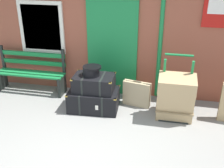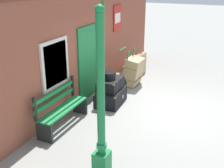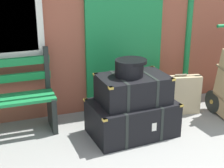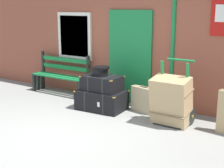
{
  "view_description": "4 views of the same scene",
  "coord_description": "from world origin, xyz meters",
  "px_view_note": "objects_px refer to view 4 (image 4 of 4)",
  "views": [
    {
      "loc": [
        1.19,
        -3.2,
        2.92
      ],
      "look_at": [
        0.15,
        1.73,
        0.55
      ],
      "focal_mm": 44.24,
      "sensor_mm": 36.0,
      "label": 1
    },
    {
      "loc": [
        -6.99,
        -1.49,
        3.43
      ],
      "look_at": [
        -0.1,
        1.63,
        0.55
      ],
      "focal_mm": 46.41,
      "sensor_mm": 36.0,
      "label": 2
    },
    {
      "loc": [
        -1.68,
        -1.73,
        1.96
      ],
      "look_at": [
        -0.35,
        1.93,
        0.56
      ],
      "focal_mm": 53.44,
      "sensor_mm": 36.0,
      "label": 3
    },
    {
      "loc": [
        3.74,
        -3.9,
        2.19
      ],
      "look_at": [
        -0.1,
        1.87,
        0.53
      ],
      "focal_mm": 52.56,
      "sensor_mm": 36.0,
      "label": 4
    }
  ],
  "objects_px": {
    "round_hatbox": "(100,70)",
    "suitcase_brown": "(143,100)",
    "platform_bench": "(61,76)",
    "large_brown_trunk": "(171,101)",
    "porters_trolley": "(174,109)",
    "steamer_trunk_middle": "(102,83)",
    "steamer_trunk_base": "(102,100)"
  },
  "relations": [
    {
      "from": "steamer_trunk_base",
      "to": "porters_trolley",
      "type": "distance_m",
      "value": 1.63
    },
    {
      "from": "steamer_trunk_base",
      "to": "steamer_trunk_middle",
      "type": "bearing_deg",
      "value": 49.61
    },
    {
      "from": "steamer_trunk_middle",
      "to": "porters_trolley",
      "type": "relative_size",
      "value": 0.69
    },
    {
      "from": "platform_bench",
      "to": "steamer_trunk_middle",
      "type": "bearing_deg",
      "value": -17.74
    },
    {
      "from": "steamer_trunk_middle",
      "to": "round_hatbox",
      "type": "xyz_separation_m",
      "value": [
        -0.05,
        0.01,
        0.27
      ]
    },
    {
      "from": "steamer_trunk_middle",
      "to": "platform_bench",
      "type": "bearing_deg",
      "value": 162.26
    },
    {
      "from": "steamer_trunk_base",
      "to": "round_hatbox",
      "type": "xyz_separation_m",
      "value": [
        -0.04,
        0.02,
        0.64
      ]
    },
    {
      "from": "round_hatbox",
      "to": "suitcase_brown",
      "type": "height_order",
      "value": "round_hatbox"
    },
    {
      "from": "platform_bench",
      "to": "porters_trolley",
      "type": "bearing_deg",
      "value": -7.37
    },
    {
      "from": "steamer_trunk_middle",
      "to": "suitcase_brown",
      "type": "height_order",
      "value": "steamer_trunk_middle"
    },
    {
      "from": "platform_bench",
      "to": "large_brown_trunk",
      "type": "xyz_separation_m",
      "value": [
        3.27,
        -0.6,
        0.02
      ]
    },
    {
      "from": "steamer_trunk_middle",
      "to": "suitcase_brown",
      "type": "xyz_separation_m",
      "value": [
        0.83,
        0.32,
        -0.31
      ]
    },
    {
      "from": "platform_bench",
      "to": "steamer_trunk_base",
      "type": "xyz_separation_m",
      "value": [
        1.64,
        -0.54,
        -0.23
      ]
    },
    {
      "from": "round_hatbox",
      "to": "suitcase_brown",
      "type": "bearing_deg",
      "value": 19.4
    },
    {
      "from": "steamer_trunk_base",
      "to": "porters_trolley",
      "type": "bearing_deg",
      "value": 4.11
    },
    {
      "from": "porters_trolley",
      "to": "large_brown_trunk",
      "type": "xyz_separation_m",
      "value": [
        -0.0,
        -0.17,
        0.2
      ]
    },
    {
      "from": "steamer_trunk_base",
      "to": "steamer_trunk_middle",
      "type": "relative_size",
      "value": 1.27
    },
    {
      "from": "round_hatbox",
      "to": "suitcase_brown",
      "type": "distance_m",
      "value": 1.1
    },
    {
      "from": "steamer_trunk_base",
      "to": "suitcase_brown",
      "type": "distance_m",
      "value": 0.91
    },
    {
      "from": "porters_trolley",
      "to": "suitcase_brown",
      "type": "distance_m",
      "value": 0.81
    },
    {
      "from": "steamer_trunk_base",
      "to": "suitcase_brown",
      "type": "bearing_deg",
      "value": 21.16
    },
    {
      "from": "platform_bench",
      "to": "large_brown_trunk",
      "type": "distance_m",
      "value": 3.32
    },
    {
      "from": "steamer_trunk_middle",
      "to": "large_brown_trunk",
      "type": "bearing_deg",
      "value": -2.38
    },
    {
      "from": "steamer_trunk_middle",
      "to": "porters_trolley",
      "type": "height_order",
      "value": "porters_trolley"
    },
    {
      "from": "large_brown_trunk",
      "to": "porters_trolley",
      "type": "bearing_deg",
      "value": 90.0
    },
    {
      "from": "steamer_trunk_base",
      "to": "large_brown_trunk",
      "type": "bearing_deg",
      "value": -1.98
    },
    {
      "from": "steamer_trunk_middle",
      "to": "porters_trolley",
      "type": "xyz_separation_m",
      "value": [
        1.62,
        0.11,
        -0.31
      ]
    },
    {
      "from": "steamer_trunk_middle",
      "to": "large_brown_trunk",
      "type": "distance_m",
      "value": 1.62
    },
    {
      "from": "steamer_trunk_base",
      "to": "suitcase_brown",
      "type": "relative_size",
      "value": 1.77
    },
    {
      "from": "suitcase_brown",
      "to": "round_hatbox",
      "type": "bearing_deg",
      "value": -160.6
    },
    {
      "from": "steamer_trunk_middle",
      "to": "suitcase_brown",
      "type": "relative_size",
      "value": 1.39
    },
    {
      "from": "round_hatbox",
      "to": "large_brown_trunk",
      "type": "height_order",
      "value": "large_brown_trunk"
    }
  ]
}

